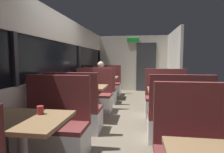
{
  "coord_description": "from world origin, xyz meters",
  "views": [
    {
      "loc": [
        0.27,
        -3.77,
        1.33
      ],
      "look_at": [
        -0.58,
        2.1,
        0.78
      ],
      "focal_mm": 30.15,
      "sensor_mm": 36.0,
      "label": 1
    }
  ],
  "objects_px": {
    "bench_near_window_facing_entry": "(54,131)",
    "dining_table_far_window": "(104,80)",
    "coffee_cup_primary": "(40,110)",
    "dining_table_near_window": "(22,128)",
    "bench_rear_aisle_facing_entry": "(166,102)",
    "bench_mid_window_facing_end": "(75,114)",
    "bench_far_window_facing_entry": "(108,86)",
    "dining_table_mid_window": "(85,91)",
    "bench_far_window_facing_end": "(100,92)",
    "seated_passenger": "(101,85)",
    "bench_rear_aisle_facing_end": "(178,122)",
    "bench_mid_window_facing_entry": "(93,98)",
    "dining_table_rear_aisle": "(171,95)"
  },
  "relations": [
    {
      "from": "bench_near_window_facing_entry",
      "to": "dining_table_far_window",
      "type": "relative_size",
      "value": 1.22
    },
    {
      "from": "dining_table_far_window",
      "to": "coffee_cup_primary",
      "type": "height_order",
      "value": "coffee_cup_primary"
    },
    {
      "from": "dining_table_near_window",
      "to": "bench_rear_aisle_facing_entry",
      "type": "distance_m",
      "value": 3.3
    },
    {
      "from": "bench_mid_window_facing_end",
      "to": "bench_far_window_facing_entry",
      "type": "distance_m",
      "value": 3.66
    },
    {
      "from": "bench_far_window_facing_entry",
      "to": "dining_table_near_window",
      "type": "bearing_deg",
      "value": -90.0
    },
    {
      "from": "dining_table_mid_window",
      "to": "bench_rear_aisle_facing_entry",
      "type": "bearing_deg",
      "value": 15.59
    },
    {
      "from": "bench_far_window_facing_end",
      "to": "seated_passenger",
      "type": "height_order",
      "value": "seated_passenger"
    },
    {
      "from": "bench_rear_aisle_facing_entry",
      "to": "dining_table_near_window",
      "type": "bearing_deg",
      "value": -122.97
    },
    {
      "from": "dining_table_near_window",
      "to": "bench_rear_aisle_facing_end",
      "type": "xyz_separation_m",
      "value": [
        1.79,
        1.36,
        -0.31
      ]
    },
    {
      "from": "dining_table_far_window",
      "to": "bench_rear_aisle_facing_end",
      "type": "xyz_separation_m",
      "value": [
        1.79,
        -3.16,
        -0.31
      ]
    },
    {
      "from": "bench_mid_window_facing_entry",
      "to": "dining_table_rear_aisle",
      "type": "distance_m",
      "value": 2.03
    },
    {
      "from": "bench_mid_window_facing_end",
      "to": "dining_table_rear_aisle",
      "type": "bearing_deg",
      "value": 15.59
    },
    {
      "from": "bench_rear_aisle_facing_entry",
      "to": "coffee_cup_primary",
      "type": "bearing_deg",
      "value": -122.57
    },
    {
      "from": "bench_far_window_facing_entry",
      "to": "seated_passenger",
      "type": "xyz_separation_m",
      "value": [
        0.0,
        -1.33,
        0.21
      ]
    },
    {
      "from": "dining_table_near_window",
      "to": "dining_table_mid_window",
      "type": "distance_m",
      "value": 2.26
    },
    {
      "from": "bench_mid_window_facing_end",
      "to": "bench_far_window_facing_entry",
      "type": "xyz_separation_m",
      "value": [
        0.0,
        3.66,
        0.0
      ]
    },
    {
      "from": "dining_table_mid_window",
      "to": "bench_far_window_facing_entry",
      "type": "bearing_deg",
      "value": 90.0
    },
    {
      "from": "dining_table_rear_aisle",
      "to": "bench_far_window_facing_end",
      "type": "bearing_deg",
      "value": 135.48
    },
    {
      "from": "dining_table_near_window",
      "to": "bench_far_window_facing_entry",
      "type": "xyz_separation_m",
      "value": [
        0.0,
        5.22,
        -0.31
      ]
    },
    {
      "from": "bench_mid_window_facing_end",
      "to": "dining_table_mid_window",
      "type": "bearing_deg",
      "value": 90.0
    },
    {
      "from": "bench_mid_window_facing_entry",
      "to": "dining_table_far_window",
      "type": "bearing_deg",
      "value": 90.0
    },
    {
      "from": "bench_rear_aisle_facing_end",
      "to": "coffee_cup_primary",
      "type": "relative_size",
      "value": 12.22
    },
    {
      "from": "dining_table_near_window",
      "to": "bench_far_window_facing_end",
      "type": "height_order",
      "value": "bench_far_window_facing_end"
    },
    {
      "from": "dining_table_far_window",
      "to": "bench_mid_window_facing_end",
      "type": "bearing_deg",
      "value": -90.0
    },
    {
      "from": "bench_far_window_facing_end",
      "to": "coffee_cup_primary",
      "type": "distance_m",
      "value": 3.7
    },
    {
      "from": "bench_mid_window_facing_end",
      "to": "bench_far_window_facing_entry",
      "type": "height_order",
      "value": "same"
    },
    {
      "from": "dining_table_near_window",
      "to": "dining_table_rear_aisle",
      "type": "relative_size",
      "value": 1.0
    },
    {
      "from": "bench_mid_window_facing_end",
      "to": "dining_table_rear_aisle",
      "type": "xyz_separation_m",
      "value": [
        1.79,
        0.5,
        0.31
      ]
    },
    {
      "from": "dining_table_near_window",
      "to": "dining_table_far_window",
      "type": "bearing_deg",
      "value": 90.0
    },
    {
      "from": "dining_table_near_window",
      "to": "bench_far_window_facing_end",
      "type": "xyz_separation_m",
      "value": [
        0.0,
        3.82,
        -0.31
      ]
    },
    {
      "from": "bench_mid_window_facing_end",
      "to": "bench_far_window_facing_entry",
      "type": "bearing_deg",
      "value": 90.0
    },
    {
      "from": "bench_mid_window_facing_entry",
      "to": "coffee_cup_primary",
      "type": "distance_m",
      "value": 2.85
    },
    {
      "from": "bench_mid_window_facing_end",
      "to": "bench_rear_aisle_facing_end",
      "type": "bearing_deg",
      "value": -6.38
    },
    {
      "from": "bench_near_window_facing_entry",
      "to": "coffee_cup_primary",
      "type": "height_order",
      "value": "bench_near_window_facing_entry"
    },
    {
      "from": "bench_near_window_facing_entry",
      "to": "bench_rear_aisle_facing_entry",
      "type": "distance_m",
      "value": 2.73
    },
    {
      "from": "dining_table_mid_window",
      "to": "bench_far_window_facing_end",
      "type": "distance_m",
      "value": 1.59
    },
    {
      "from": "bench_near_window_facing_entry",
      "to": "dining_table_near_window",
      "type": "bearing_deg",
      "value": -90.0
    },
    {
      "from": "bench_far_window_facing_end",
      "to": "coffee_cup_primary",
      "type": "height_order",
      "value": "bench_far_window_facing_end"
    },
    {
      "from": "bench_far_window_facing_end",
      "to": "dining_table_rear_aisle",
      "type": "bearing_deg",
      "value": -44.52
    },
    {
      "from": "dining_table_far_window",
      "to": "dining_table_rear_aisle",
      "type": "bearing_deg",
      "value": -53.96
    },
    {
      "from": "bench_near_window_facing_entry",
      "to": "bench_far_window_facing_entry",
      "type": "height_order",
      "value": "same"
    },
    {
      "from": "bench_near_window_facing_entry",
      "to": "bench_far_window_facing_end",
      "type": "height_order",
      "value": "same"
    },
    {
      "from": "bench_far_window_facing_end",
      "to": "seated_passenger",
      "type": "bearing_deg",
      "value": 90.0
    },
    {
      "from": "dining_table_far_window",
      "to": "bench_far_window_facing_end",
      "type": "xyz_separation_m",
      "value": [
        0.0,
        -0.7,
        -0.31
      ]
    },
    {
      "from": "bench_near_window_facing_entry",
      "to": "dining_table_rear_aisle",
      "type": "bearing_deg",
      "value": 37.24
    },
    {
      "from": "dining_table_near_window",
      "to": "bench_near_window_facing_entry",
      "type": "distance_m",
      "value": 0.77
    },
    {
      "from": "bench_near_window_facing_entry",
      "to": "bench_mid_window_facing_end",
      "type": "xyz_separation_m",
      "value": [
        0.0,
        0.86,
        0.0
      ]
    },
    {
      "from": "dining_table_far_window",
      "to": "seated_passenger",
      "type": "height_order",
      "value": "seated_passenger"
    },
    {
      "from": "bench_mid_window_facing_end",
      "to": "bench_rear_aisle_facing_entry",
      "type": "relative_size",
      "value": 1.0
    },
    {
      "from": "bench_mid_window_facing_entry",
      "to": "dining_table_mid_window",
      "type": "bearing_deg",
      "value": -90.0
    }
  ]
}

